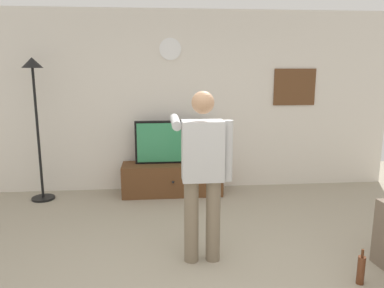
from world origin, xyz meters
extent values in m
cube|color=silver|center=(0.00, 2.95, 1.35)|extent=(6.40, 0.10, 2.70)
cube|color=brown|center=(-0.24, 2.60, 0.23)|extent=(1.47, 0.45, 0.47)
sphere|color=black|center=(-0.24, 2.36, 0.26)|extent=(0.04, 0.04, 0.04)
cube|color=black|center=(-0.24, 2.65, 0.78)|extent=(1.08, 0.06, 0.63)
cube|color=#338C59|center=(-0.24, 2.62, 0.78)|extent=(1.02, 0.01, 0.57)
cylinder|color=white|center=(-0.24, 2.89, 2.13)|extent=(0.32, 0.03, 0.32)
cube|color=brown|center=(1.67, 2.90, 1.57)|extent=(0.65, 0.04, 0.56)
cylinder|color=black|center=(-2.11, 2.54, 0.01)|extent=(0.32, 0.32, 0.03)
cylinder|color=black|center=(-2.11, 2.54, 0.94)|extent=(0.04, 0.04, 1.83)
cone|color=black|center=(-2.11, 2.54, 1.93)|extent=(0.28, 0.28, 0.14)
cylinder|color=#7A6B56|center=(-0.13, 0.60, 0.41)|extent=(0.14, 0.14, 0.82)
cylinder|color=#7A6B56|center=(0.08, 0.60, 0.41)|extent=(0.14, 0.14, 0.82)
cube|color=#B7B7B7|center=(-0.03, 0.60, 1.11)|extent=(0.39, 0.22, 0.57)
sphere|color=tan|center=(-0.03, 0.60, 1.56)|extent=(0.21, 0.21, 0.21)
cylinder|color=#B7B7B7|center=(-0.26, 0.89, 1.34)|extent=(0.09, 0.58, 0.09)
cube|color=white|center=(-0.26, 1.21, 1.34)|extent=(0.04, 0.12, 0.04)
cylinder|color=#B7B7B7|center=(0.21, 0.60, 1.10)|extent=(0.09, 0.09, 0.58)
cylinder|color=#592D19|center=(1.31, 0.06, 0.13)|extent=(0.07, 0.07, 0.26)
cylinder|color=#4C2814|center=(1.31, 0.06, 0.29)|extent=(0.02, 0.02, 0.07)
camera|label=1|loc=(-0.44, -2.81, 1.88)|focal=35.32mm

